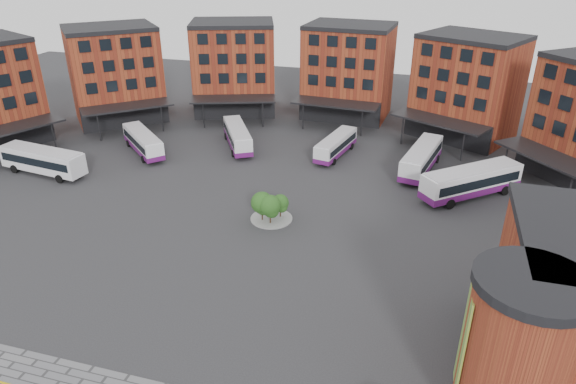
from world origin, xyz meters
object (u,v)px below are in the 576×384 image
(bus_b, at_px, (143,142))
(tree_island, at_px, (269,206))
(bus_a, at_px, (42,159))
(bus_c, at_px, (238,136))
(bus_d, at_px, (336,145))
(bus_e, at_px, (421,158))
(bus_f, at_px, (471,181))

(bus_b, bearing_deg, tree_island, -78.58)
(tree_island, height_order, bus_a, bus_a)
(tree_island, xyz_separation_m, bus_a, (-30.62, 3.69, 0.11))
(bus_a, xyz_separation_m, bus_c, (19.90, 15.14, -0.31))
(bus_a, relative_size, bus_d, 1.18)
(tree_island, xyz_separation_m, bus_c, (-10.72, 18.84, -0.20))
(bus_a, xyz_separation_m, bus_e, (44.99, 13.76, -0.20))
(tree_island, relative_size, bus_c, 0.42)
(tree_island, distance_m, bus_a, 30.84)
(bus_e, bearing_deg, tree_island, -117.76)
(bus_f, bearing_deg, bus_b, -132.93)
(bus_e, distance_m, bus_f, 8.14)
(bus_d, relative_size, bus_e, 0.85)
(bus_b, relative_size, bus_c, 0.90)
(bus_b, height_order, bus_e, bus_e)
(bus_a, relative_size, bus_b, 1.26)
(bus_b, distance_m, bus_d, 26.17)
(bus_b, relative_size, bus_e, 0.80)
(bus_a, distance_m, bus_d, 37.27)
(tree_island, relative_size, bus_f, 0.39)
(bus_b, bearing_deg, bus_d, -33.89)
(bus_e, height_order, bus_f, bus_f)
(bus_e, bearing_deg, bus_c, -171.45)
(bus_f, bearing_deg, bus_e, -175.79)
(tree_island, bearing_deg, bus_c, 119.65)
(bus_c, distance_m, bus_f, 31.66)
(bus_a, bearing_deg, bus_c, -45.51)
(bus_c, bearing_deg, tree_island, -90.50)
(tree_island, distance_m, bus_d, 19.84)
(bus_d, distance_m, bus_f, 18.77)
(bus_c, relative_size, bus_d, 1.05)
(bus_d, bearing_deg, bus_f, -13.03)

